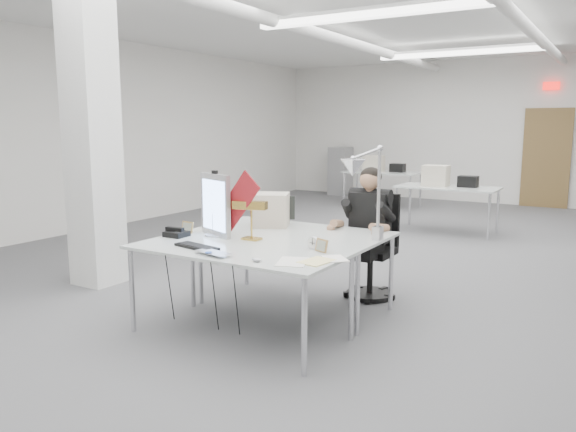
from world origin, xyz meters
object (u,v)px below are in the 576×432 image
Objects in this scene: office_chair at (370,253)px; desk_phone at (177,234)px; laptop at (209,254)px; monitor at (215,205)px; architect_lamp at (367,188)px; desk_main at (239,250)px; bankers_lamp at (251,219)px; beige_monitor at (271,210)px; seated_person at (370,211)px.

office_chair is 1.97m from desk_phone.
monitor is at bearing 137.22° from laptop.
desk_phone is 0.20× the size of architect_lamp.
desk_main is at bearing 97.91° from laptop.
laptop is 1.41m from architect_lamp.
desk_phone is at bearing 161.50° from laptop.
office_chair is 4.96× the size of desk_phone.
laptop is at bearing -95.05° from desk_main.
architect_lamp reaches higher than office_chair.
desk_phone is 1.77m from architect_lamp.
office_chair is at bearing 87.09° from laptop.
desk_phone is at bearing -132.91° from office_chair.
beige_monitor is at bearing 93.63° from bankers_lamp.
desk_main is at bearing -11.16° from monitor.
monitor is (-1.00, -1.24, 0.57)m from office_chair.
bankers_lamp is (-0.07, 0.68, 0.17)m from laptop.
bankers_lamp is 0.72m from desk_phone.
desk_main is 4.94× the size of bankers_lamp.
architect_lamp is (0.85, 0.65, 0.50)m from desk_main.
bankers_lamp is at bearing 107.00° from desk_main.
beige_monitor is at bearing 107.98° from desk_main.
office_chair is at bearing 71.82° from desk_main.
laptop is at bearing -108.13° from seated_person.
monitor reaches higher than bankers_lamp.
monitor is 2.98× the size of desk_phone.
bankers_lamp is at bearing 24.17° from monitor.
bankers_lamp is (0.38, 0.01, -0.10)m from monitor.
monitor reaches higher than desk_phone.
office_chair is 2.71× the size of beige_monitor.
desk_phone is (-0.66, -0.24, -0.16)m from bankers_lamp.
bankers_lamp is at bearing 108.88° from laptop.
desk_phone is at bearing -175.22° from bankers_lamp.
desk_phone reaches higher than desk_main.
architect_lamp is (1.17, -0.33, 0.32)m from beige_monitor.
architect_lamp is at bearing 3.52° from bankers_lamp.
architect_lamp is at bearing -70.48° from seated_person.
monitor is 1.39m from architect_lamp.
seated_person is at bearing 46.86° from desk_phone.
laptop is at bearing -32.55° from desk_phone.
seated_person is at bearing 86.68° from laptop.
seated_person is at bearing 72.11° from monitor.
office_chair is 2.93× the size of laptop.
office_chair is 1.11× the size of seated_person.
office_chair is 0.43m from seated_person.
seated_person is 4.45× the size of desk_phone.
seated_person is 1.91m from desk_phone.
seated_person reaches higher than monitor.
monitor is at bearing -129.30° from beige_monitor.
seated_person is 2.31× the size of bankers_lamp.
desk_phone is (-0.28, -0.22, -0.26)m from monitor.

